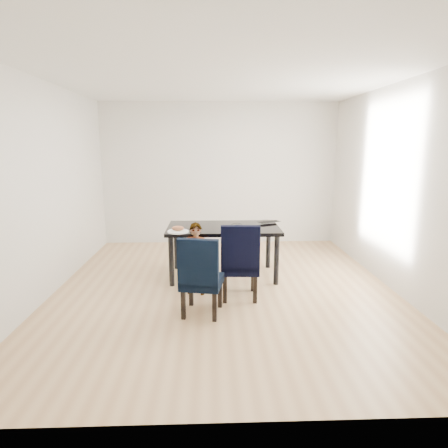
{
  "coord_description": "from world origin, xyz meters",
  "views": [
    {
      "loc": [
        -0.18,
        -4.76,
        1.9
      ],
      "look_at": [
        0.0,
        0.2,
        0.85
      ],
      "focal_mm": 30.0,
      "sensor_mm": 36.0,
      "label": 1
    }
  ],
  "objects_px": {
    "child": "(196,259)",
    "plate": "(178,231)",
    "dining_table": "(223,251)",
    "chair_right": "(240,260)",
    "chair_left": "(202,275)",
    "laptop": "(267,222)"
  },
  "relations": [
    {
      "from": "child",
      "to": "plate",
      "type": "bearing_deg",
      "value": 138.32
    },
    {
      "from": "dining_table",
      "to": "chair_right",
      "type": "bearing_deg",
      "value": -77.04
    },
    {
      "from": "chair_right",
      "to": "plate",
      "type": "distance_m",
      "value": 0.96
    },
    {
      "from": "child",
      "to": "chair_left",
      "type": "bearing_deg",
      "value": -71.97
    },
    {
      "from": "laptop",
      "to": "plate",
      "type": "bearing_deg",
      "value": 0.52
    },
    {
      "from": "dining_table",
      "to": "child",
      "type": "relative_size",
      "value": 1.71
    },
    {
      "from": "chair_right",
      "to": "laptop",
      "type": "bearing_deg",
      "value": 66.65
    },
    {
      "from": "plate",
      "to": "dining_table",
      "type": "bearing_deg",
      "value": 27.96
    },
    {
      "from": "chair_right",
      "to": "child",
      "type": "distance_m",
      "value": 0.56
    },
    {
      "from": "plate",
      "to": "laptop",
      "type": "distance_m",
      "value": 1.42
    },
    {
      "from": "chair_left",
      "to": "chair_right",
      "type": "bearing_deg",
      "value": 55.37
    },
    {
      "from": "child",
      "to": "laptop",
      "type": "bearing_deg",
      "value": 50.37
    },
    {
      "from": "plate",
      "to": "laptop",
      "type": "height_order",
      "value": "laptop"
    },
    {
      "from": "dining_table",
      "to": "chair_left",
      "type": "distance_m",
      "value": 1.27
    },
    {
      "from": "chair_right",
      "to": "plate",
      "type": "height_order",
      "value": "chair_right"
    },
    {
      "from": "chair_right",
      "to": "child",
      "type": "relative_size",
      "value": 1.03
    },
    {
      "from": "plate",
      "to": "laptop",
      "type": "relative_size",
      "value": 0.85
    },
    {
      "from": "chair_left",
      "to": "child",
      "type": "bearing_deg",
      "value": 108.91
    },
    {
      "from": "chair_left",
      "to": "laptop",
      "type": "relative_size",
      "value": 2.72
    },
    {
      "from": "dining_table",
      "to": "laptop",
      "type": "height_order",
      "value": "laptop"
    },
    {
      "from": "chair_left",
      "to": "child",
      "type": "relative_size",
      "value": 0.99
    },
    {
      "from": "dining_table",
      "to": "plate",
      "type": "distance_m",
      "value": 0.8
    }
  ]
}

